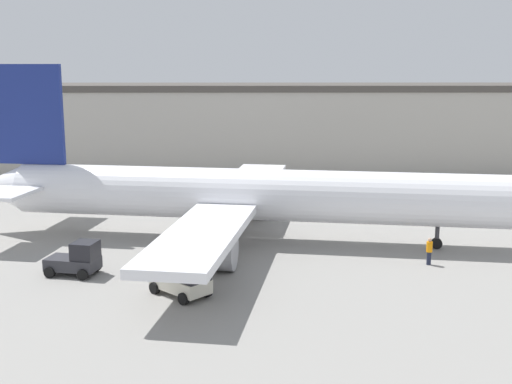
{
  "coord_description": "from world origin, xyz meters",
  "views": [
    {
      "loc": [
        -0.53,
        -42.09,
        11.57
      ],
      "look_at": [
        0.0,
        0.0,
        3.41
      ],
      "focal_mm": 45.0,
      "sensor_mm": 36.0,
      "label": 1
    }
  ],
  "objects": [
    {
      "name": "ground_plane",
      "position": [
        0.0,
        0.0,
        0.0
      ],
      "size": [
        400.0,
        400.0,
        0.0
      ],
      "primitive_type": "plane",
      "color": "gray"
    },
    {
      "name": "terminal_building",
      "position": [
        9.32,
        32.28,
        4.89
      ],
      "size": [
        94.55,
        14.93,
        9.77
      ],
      "color": "#ADA89E",
      "rests_on": "ground_plane"
    },
    {
      "name": "airplane",
      "position": [
        -1.06,
        0.18,
        3.17
      ],
      "size": [
        39.63,
        31.98,
        11.84
      ],
      "rotation": [
        0.0,
        0.0,
        -0.17
      ],
      "color": "white",
      "rests_on": "ground_plane"
    },
    {
      "name": "ground_crew_worker",
      "position": [
        10.27,
        -5.4,
        0.88
      ],
      "size": [
        0.36,
        0.36,
        1.65
      ],
      "rotation": [
        0.0,
        0.0,
        0.19
      ],
      "color": "#1E2338",
      "rests_on": "ground_plane"
    },
    {
      "name": "baggage_tug",
      "position": [
        -10.25,
        -7.05,
        0.9
      ],
      "size": [
        3.18,
        2.39,
        1.97
      ],
      "rotation": [
        0.0,
        0.0,
        -0.22
      ],
      "color": "#2D2D33",
      "rests_on": "ground_plane"
    },
    {
      "name": "belt_loader_truck",
      "position": [
        -3.85,
        -10.66,
        0.97
      ],
      "size": [
        3.45,
        3.41,
        2.03
      ],
      "rotation": [
        0.0,
        0.0,
        -0.77
      ],
      "color": "beige",
      "rests_on": "ground_plane"
    }
  ]
}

